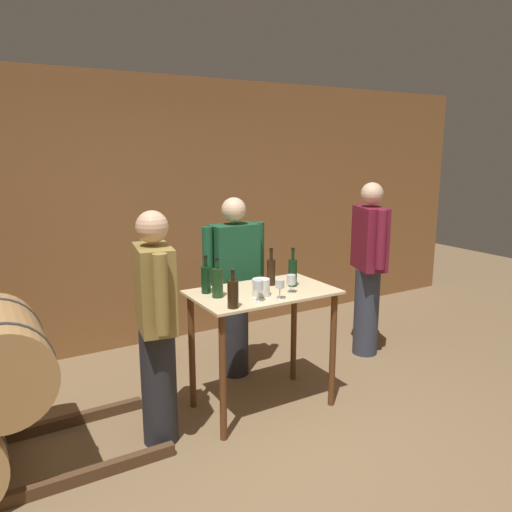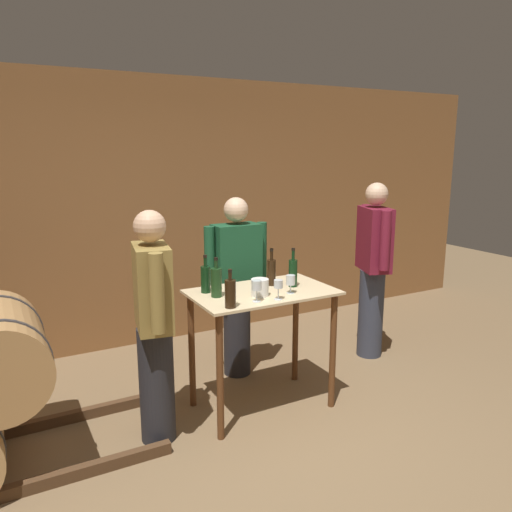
{
  "view_description": "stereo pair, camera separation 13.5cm",
  "coord_description": "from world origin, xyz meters",
  "px_view_note": "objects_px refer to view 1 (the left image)",
  "views": [
    {
      "loc": [
        -1.67,
        -2.28,
        1.99
      ],
      "look_at": [
        0.21,
        0.91,
        1.19
      ],
      "focal_mm": 35.0,
      "sensor_mm": 36.0,
      "label": 1
    },
    {
      "loc": [
        -1.55,
        -2.35,
        1.99
      ],
      "look_at": [
        0.21,
        0.91,
        1.19
      ],
      "focal_mm": 35.0,
      "sensor_mm": 36.0,
      "label": 2
    }
  ],
  "objects_px": {
    "wine_glass_near_right": "(291,280)",
    "person_visitor_with_scarf": "(369,266)",
    "wine_bottle_left": "(233,293)",
    "wine_bottle_far_left": "(206,279)",
    "wine_bottle_right": "(271,271)",
    "wine_bottle_far_right": "(293,272)",
    "wine_glass_near_left": "(258,286)",
    "wine_bottle_center": "(217,282)",
    "wine_glass_near_center": "(280,285)",
    "person_host": "(234,284)",
    "ice_bucket": "(261,287)",
    "person_visitor_bearded": "(156,325)"
  },
  "relations": [
    {
      "from": "wine_bottle_far_right",
      "to": "wine_glass_near_left",
      "type": "relative_size",
      "value": 1.99
    },
    {
      "from": "wine_bottle_left",
      "to": "ice_bucket",
      "type": "height_order",
      "value": "wine_bottle_left"
    },
    {
      "from": "wine_bottle_far_right",
      "to": "wine_bottle_right",
      "type": "bearing_deg",
      "value": 138.89
    },
    {
      "from": "wine_glass_near_right",
      "to": "person_host",
      "type": "bearing_deg",
      "value": 94.68
    },
    {
      "from": "wine_bottle_far_right",
      "to": "wine_glass_near_left",
      "type": "xyz_separation_m",
      "value": [
        -0.43,
        -0.21,
        -0.0
      ]
    },
    {
      "from": "wine_bottle_center",
      "to": "wine_glass_near_left",
      "type": "xyz_separation_m",
      "value": [
        0.2,
        -0.24,
        0.0
      ]
    },
    {
      "from": "wine_bottle_left",
      "to": "wine_glass_near_center",
      "type": "bearing_deg",
      "value": 0.64
    },
    {
      "from": "wine_bottle_far_right",
      "to": "person_host",
      "type": "relative_size",
      "value": 0.19
    },
    {
      "from": "wine_bottle_far_left",
      "to": "wine_glass_near_center",
      "type": "height_order",
      "value": "wine_bottle_far_left"
    },
    {
      "from": "person_host",
      "to": "wine_bottle_left",
      "type": "bearing_deg",
      "value": -118.48
    },
    {
      "from": "wine_bottle_left",
      "to": "person_host",
      "type": "bearing_deg",
      "value": 61.52
    },
    {
      "from": "wine_glass_near_center",
      "to": "wine_glass_near_left",
      "type": "bearing_deg",
      "value": 169.2
    },
    {
      "from": "wine_bottle_left",
      "to": "person_visitor_with_scarf",
      "type": "xyz_separation_m",
      "value": [
        1.8,
        0.63,
        -0.15
      ]
    },
    {
      "from": "wine_bottle_far_left",
      "to": "wine_glass_near_left",
      "type": "height_order",
      "value": "wine_bottle_far_left"
    },
    {
      "from": "wine_bottle_right",
      "to": "person_visitor_bearded",
      "type": "bearing_deg",
      "value": -170.88
    },
    {
      "from": "wine_bottle_far_right",
      "to": "wine_bottle_far_left",
      "type": "bearing_deg",
      "value": 165.67
    },
    {
      "from": "ice_bucket",
      "to": "wine_glass_near_left",
      "type": "bearing_deg",
      "value": -128.06
    },
    {
      "from": "wine_glass_near_left",
      "to": "wine_glass_near_center",
      "type": "height_order",
      "value": "wine_glass_near_left"
    },
    {
      "from": "ice_bucket",
      "to": "wine_bottle_left",
      "type": "bearing_deg",
      "value": -154.59
    },
    {
      "from": "wine_bottle_left",
      "to": "wine_glass_near_right",
      "type": "distance_m",
      "value": 0.55
    },
    {
      "from": "wine_glass_near_right",
      "to": "person_visitor_with_scarf",
      "type": "distance_m",
      "value": 1.38
    },
    {
      "from": "wine_bottle_right",
      "to": "wine_glass_near_left",
      "type": "bearing_deg",
      "value": -133.52
    },
    {
      "from": "wine_bottle_left",
      "to": "wine_bottle_right",
      "type": "height_order",
      "value": "wine_bottle_right"
    },
    {
      "from": "wine_glass_near_center",
      "to": "person_host",
      "type": "bearing_deg",
      "value": 83.64
    },
    {
      "from": "wine_glass_near_left",
      "to": "person_visitor_bearded",
      "type": "height_order",
      "value": "person_visitor_bearded"
    },
    {
      "from": "wine_bottle_far_right",
      "to": "person_visitor_with_scarf",
      "type": "xyz_separation_m",
      "value": [
        1.15,
        0.38,
        -0.17
      ]
    },
    {
      "from": "wine_bottle_center",
      "to": "wine_glass_near_center",
      "type": "relative_size",
      "value": 2.02
    },
    {
      "from": "wine_bottle_left",
      "to": "person_visitor_bearded",
      "type": "xyz_separation_m",
      "value": [
        -0.47,
        0.2,
        -0.2
      ]
    },
    {
      "from": "wine_bottle_left",
      "to": "wine_bottle_far_left",
      "type": "bearing_deg",
      "value": 90.85
    },
    {
      "from": "wine_bottle_center",
      "to": "person_visitor_bearded",
      "type": "bearing_deg",
      "value": -170.95
    },
    {
      "from": "wine_bottle_center",
      "to": "wine_bottle_far_right",
      "type": "xyz_separation_m",
      "value": [
        0.63,
        -0.03,
        0.0
      ]
    },
    {
      "from": "wine_bottle_far_right",
      "to": "wine_glass_near_right",
      "type": "bearing_deg",
      "value": -127.66
    },
    {
      "from": "wine_glass_near_right",
      "to": "person_visitor_with_scarf",
      "type": "bearing_deg",
      "value": 22.72
    },
    {
      "from": "wine_glass_near_right",
      "to": "person_visitor_bearded",
      "type": "bearing_deg",
      "value": 174.35
    },
    {
      "from": "person_host",
      "to": "person_visitor_with_scarf",
      "type": "xyz_separation_m",
      "value": [
        1.33,
        -0.25,
        0.05
      ]
    },
    {
      "from": "wine_bottle_right",
      "to": "person_visitor_with_scarf",
      "type": "relative_size",
      "value": 0.17
    },
    {
      "from": "wine_glass_near_center",
      "to": "person_visitor_with_scarf",
      "type": "xyz_separation_m",
      "value": [
        1.42,
        0.62,
        -0.16
      ]
    },
    {
      "from": "wine_bottle_right",
      "to": "person_visitor_bearded",
      "type": "height_order",
      "value": "person_visitor_bearded"
    },
    {
      "from": "wine_bottle_left",
      "to": "wine_glass_near_center",
      "type": "distance_m",
      "value": 0.38
    },
    {
      "from": "wine_glass_near_right",
      "to": "person_visitor_with_scarf",
      "type": "height_order",
      "value": "person_visitor_with_scarf"
    },
    {
      "from": "wine_bottle_far_left",
      "to": "wine_bottle_far_right",
      "type": "xyz_separation_m",
      "value": [
        0.66,
        -0.17,
        0.01
      ]
    },
    {
      "from": "person_visitor_with_scarf",
      "to": "ice_bucket",
      "type": "bearing_deg",
      "value": -162.21
    },
    {
      "from": "wine_bottle_right",
      "to": "ice_bucket",
      "type": "relative_size",
      "value": 2.28
    },
    {
      "from": "wine_glass_near_right",
      "to": "wine_bottle_left",
      "type": "bearing_deg",
      "value": -169.84
    },
    {
      "from": "wine_bottle_left",
      "to": "wine_glass_near_right",
      "type": "bearing_deg",
      "value": 10.16
    },
    {
      "from": "wine_bottle_right",
      "to": "wine_bottle_far_right",
      "type": "relative_size",
      "value": 0.96
    },
    {
      "from": "wine_bottle_far_right",
      "to": "wine_glass_near_left",
      "type": "distance_m",
      "value": 0.48
    },
    {
      "from": "wine_bottle_center",
      "to": "wine_bottle_far_left",
      "type": "bearing_deg",
      "value": 100.51
    },
    {
      "from": "wine_bottle_right",
      "to": "wine_bottle_far_right",
      "type": "xyz_separation_m",
      "value": [
        0.13,
        -0.11,
        0.0
      ]
    },
    {
      "from": "wine_bottle_far_right",
      "to": "wine_glass_near_left",
      "type": "bearing_deg",
      "value": -154.04
    }
  ]
}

